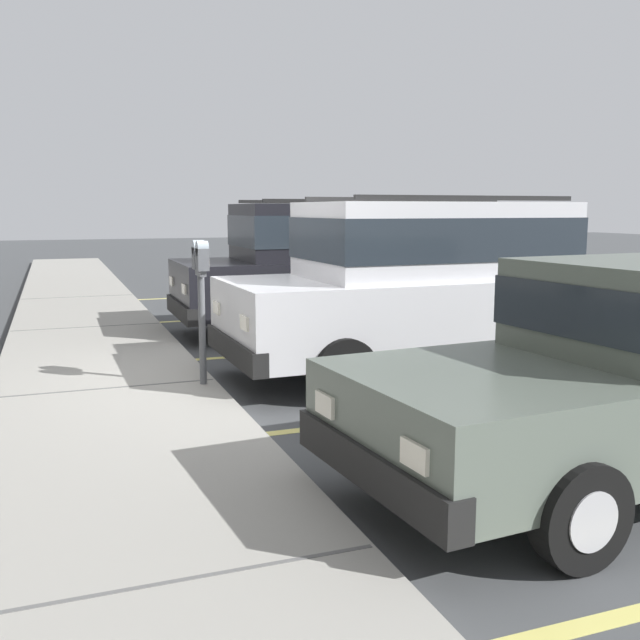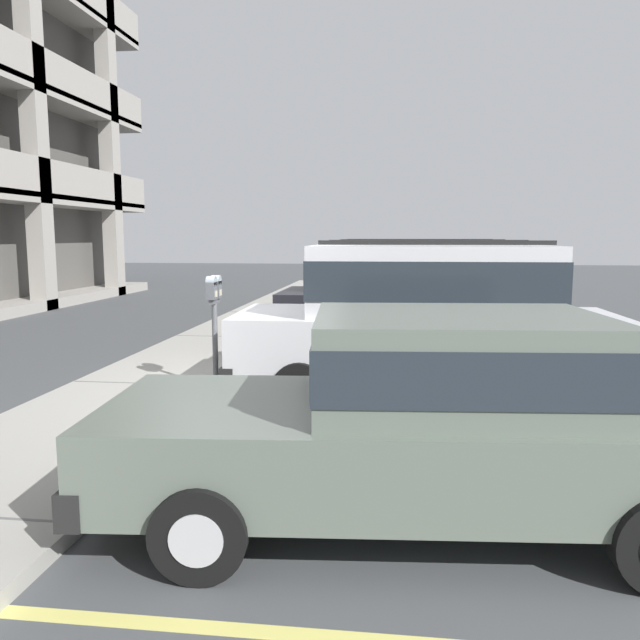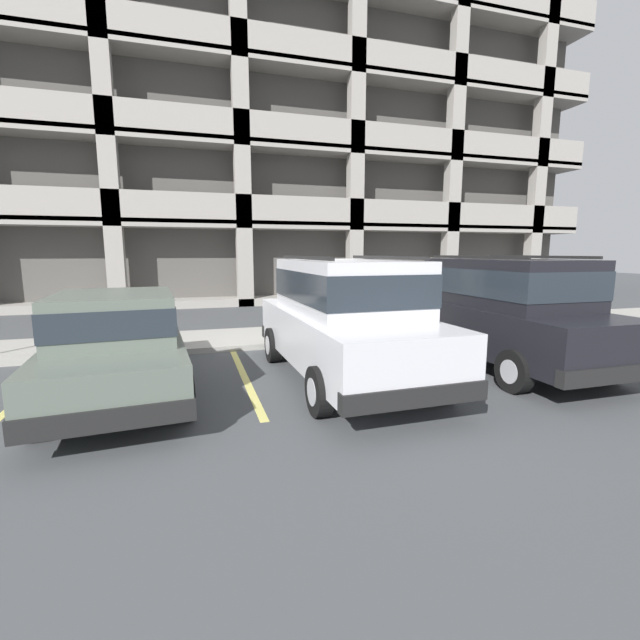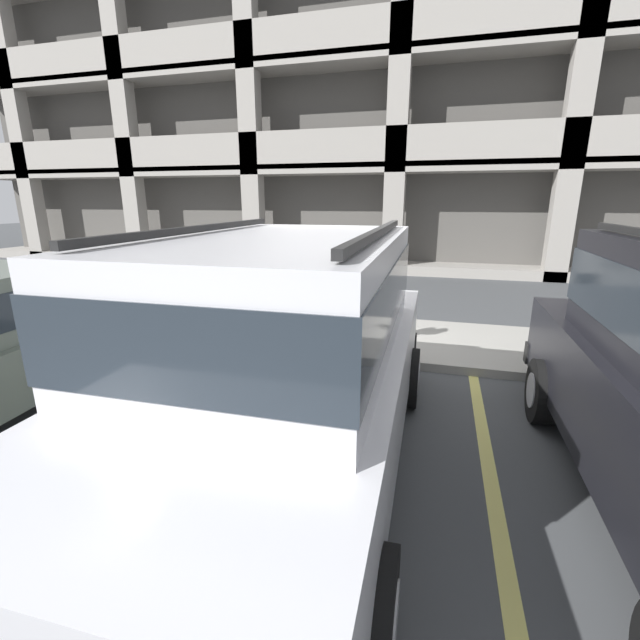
% 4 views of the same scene
% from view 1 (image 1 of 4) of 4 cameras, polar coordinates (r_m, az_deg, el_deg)
% --- Properties ---
extents(ground_plane, '(80.00, 80.00, 0.10)m').
position_cam_1_polar(ground_plane, '(7.69, -6.91, -5.84)').
color(ground_plane, '#444749').
extents(sidewalk, '(40.00, 2.20, 0.12)m').
position_cam_1_polar(sidewalk, '(7.48, -16.70, -5.71)').
color(sidewalk, '#9E9B93').
rests_on(sidewalk, ground_plane).
extents(parking_stall_lines, '(13.03, 4.80, 0.01)m').
position_cam_1_polar(parking_stall_lines, '(9.58, -1.05, -2.52)').
color(parking_stall_lines, '#DBD16B').
rests_on(parking_stall_lines, ground_plane).
extents(silver_suv, '(2.08, 4.81, 2.03)m').
position_cam_1_polar(silver_suv, '(8.31, 8.86, 3.20)').
color(silver_suv, silver).
rests_on(silver_suv, ground_plane).
extents(dark_hatchback, '(2.04, 4.79, 2.03)m').
position_cam_1_polar(dark_hatchback, '(11.11, 0.89, 4.71)').
color(dark_hatchback, black).
rests_on(dark_hatchback, ground_plane).
extents(parking_meter_near, '(0.35, 0.12, 1.47)m').
position_cam_1_polar(parking_meter_near, '(7.25, -9.51, 3.35)').
color(parking_meter_near, '#595B60').
rests_on(parking_meter_near, sidewalk).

